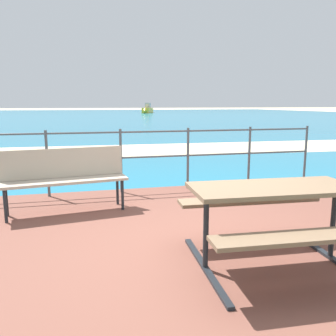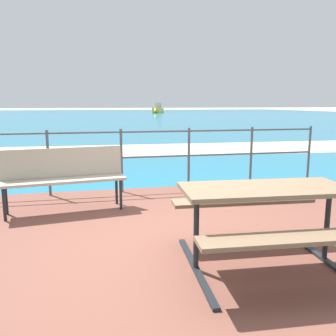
% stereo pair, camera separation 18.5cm
% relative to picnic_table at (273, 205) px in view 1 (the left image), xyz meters
% --- Properties ---
extents(ground_plane, '(240.00, 240.00, 0.00)m').
position_rel_picnic_table_xyz_m(ground_plane, '(-0.46, 0.69, -0.64)').
color(ground_plane, beige).
extents(patio_paving, '(6.40, 5.20, 0.06)m').
position_rel_picnic_table_xyz_m(patio_paving, '(-0.46, 0.69, -0.61)').
color(patio_paving, brown).
rests_on(patio_paving, ground).
extents(sea_water, '(90.00, 90.00, 0.01)m').
position_rel_picnic_table_xyz_m(sea_water, '(-0.46, 40.69, -0.63)').
color(sea_water, teal).
rests_on(sea_water, ground).
extents(beach_strip, '(54.08, 5.01, 0.01)m').
position_rel_picnic_table_xyz_m(beach_strip, '(-0.46, 8.90, -0.63)').
color(beach_strip, beige).
rests_on(beach_strip, ground).
extents(picnic_table, '(1.58, 1.42, 0.76)m').
position_rel_picnic_table_xyz_m(picnic_table, '(0.00, 0.00, 0.00)').
color(picnic_table, '#7A6047').
rests_on(picnic_table, patio_paving).
extents(park_bench, '(1.72, 0.64, 0.88)m').
position_rel_picnic_table_xyz_m(park_bench, '(-1.94, 2.19, -0.04)').
color(park_bench, tan).
rests_on(park_bench, patio_paving).
extents(railing_fence, '(5.94, 0.04, 1.08)m').
position_rel_picnic_table_xyz_m(railing_fence, '(-0.46, 3.09, 0.10)').
color(railing_fence, '#4C5156').
rests_on(railing_fence, patio_paving).
extents(boat_near, '(2.67, 5.16, 1.65)m').
position_rel_picnic_table_xyz_m(boat_near, '(9.06, 55.13, -0.09)').
color(boat_near, yellow).
rests_on(boat_near, sea_water).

